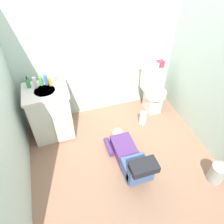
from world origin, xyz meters
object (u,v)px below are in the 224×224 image
Objects in this scene: faucet at (43,81)px; soap_dispenser at (28,83)px; bottle_pink at (56,80)px; tissue_box at (151,66)px; toiletry_bag at (160,64)px; bottle_green at (41,81)px; toilet at (153,91)px; bottle_amber at (50,82)px; paper_towel_roll at (143,118)px; trash_can at (217,173)px; bottle_white at (35,83)px; vanity_cabinet at (51,112)px; person_plumber at (130,157)px; bottle_blue at (46,80)px.

soap_dispenser is (-0.19, -0.02, 0.02)m from faucet.
soap_dispenser is 1.56× the size of bottle_pink.
faucet is at bearing -178.93° from tissue_box.
bottle_green is at bearing -178.51° from toiletry_bag.
faucet is (-1.70, 0.06, 0.50)m from toilet.
bottle_amber is 1.54m from paper_towel_roll.
toilet is at bearing 96.09° from trash_can.
soap_dispenser is 0.10m from bottle_white.
bottle_white reaches higher than toiletry_bag.
vanity_cabinet is 0.48m from bottle_green.
paper_towel_roll is at bearing -133.20° from toilet.
bottle_amber is at bearing 138.78° from trash_can.
bottle_pink is at bearing 163.87° from paper_towel_roll.
bottle_pink is at bearing -177.80° from tissue_box.
bottle_white is (-1.75, -0.09, 0.10)m from tissue_box.
faucet is at bearing 34.69° from bottle_green.
bottle_green reaches higher than person_plumber.
toiletry_bag is 0.82× the size of bottle_blue.
bottle_white is 1.06× the size of bottle_blue.
bottle_green reaches higher than bottle_pink.
paper_towel_roll is (0.50, 0.70, -0.07)m from person_plumber.
person_plumber is at bearing -49.27° from bottle_green.
soap_dispenser is (-0.19, 0.13, 0.47)m from vanity_cabinet.
bottle_green is 0.13m from bottle_amber.
toilet is 2.82× the size of trash_can.
tissue_box is 1.76m from bottle_white.
toilet is at bearing -1.15° from bottle_blue.
bottle_amber is at bearing -176.76° from toiletry_bag.
bottle_white reaches higher than toilet.
toilet reaches higher than trash_can.
bottle_pink is at bearing 26.44° from bottle_amber.
person_plumber is at bearing -124.30° from tissue_box.
person_plumber is 9.04× the size of bottle_amber.
vanity_cabinet is 0.52m from soap_dispenser.
bottle_white is (-0.10, 0.09, 0.48)m from vanity_cabinet.
paper_towel_roll is at bearing -15.19° from faucet.
toiletry_bag is 0.47× the size of trash_can.
faucet is 0.66× the size of bottle_blue.
trash_can is 1.32m from paper_towel_roll.
faucet is 0.18m from bottle_pink.
soap_dispenser is at bearing 178.80° from toilet.
tissue_box is at bearing 116.43° from toilet.
faucet is 0.80× the size of bottle_green.
paper_towel_roll is at bearing -16.13° from bottle_pink.
bottle_amber is 0.09m from bottle_pink.
bottle_white is at bearing -173.33° from bottle_pink.
vanity_cabinet is at bearing 141.69° from trash_can.
toilet is at bearing -1.20° from soap_dispenser.
tissue_box is at bearing 1.63° from bottle_green.
bottle_amber is at bearing -34.93° from faucet.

